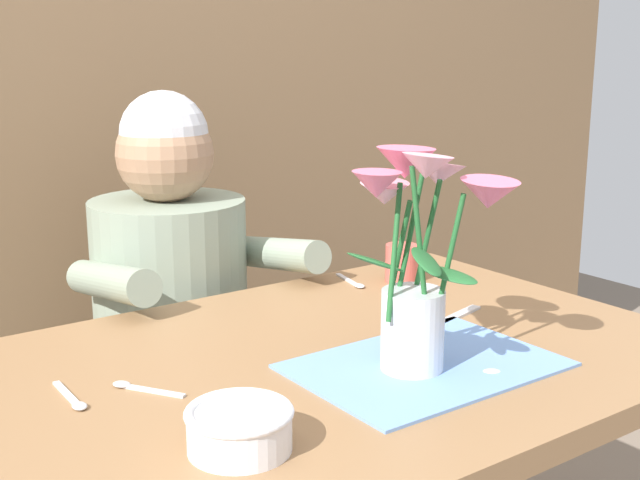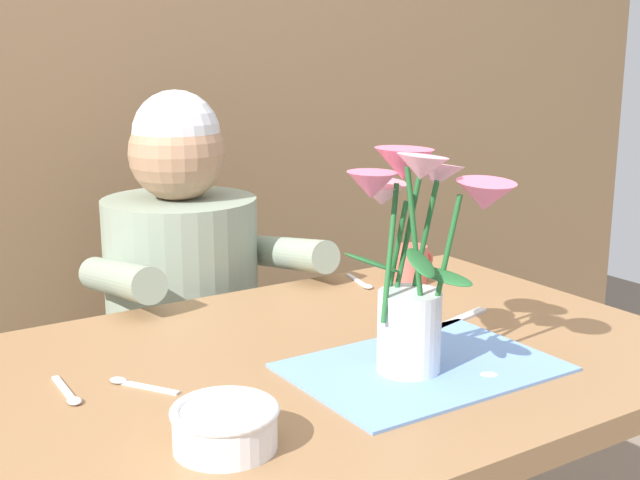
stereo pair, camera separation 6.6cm
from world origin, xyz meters
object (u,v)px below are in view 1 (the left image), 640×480
(flower_vase, at_px, (418,249))
(dinner_knife, at_px, (450,319))
(ceramic_bowl, at_px, (239,427))
(coffee_cup, at_px, (402,263))
(seated_person, at_px, (174,347))

(flower_vase, relative_size, dinner_knife, 1.80)
(flower_vase, xyz_separation_m, ceramic_bowl, (-0.35, -0.06, -0.16))
(ceramic_bowl, distance_m, coffee_cup, 0.79)
(seated_person, height_order, ceramic_bowl, seated_person)
(flower_vase, relative_size, ceramic_bowl, 2.52)
(flower_vase, height_order, dinner_knife, flower_vase)
(coffee_cup, bearing_deg, ceramic_bowl, -145.84)
(flower_vase, height_order, ceramic_bowl, flower_vase)
(seated_person, distance_m, coffee_cup, 0.55)
(dinner_knife, distance_m, coffee_cup, 0.26)
(seated_person, bearing_deg, coffee_cup, -41.82)
(ceramic_bowl, bearing_deg, dinner_knife, 19.97)
(coffee_cup, bearing_deg, seated_person, 135.03)
(seated_person, bearing_deg, flower_vase, -82.94)
(dinner_knife, bearing_deg, ceramic_bowl, -174.04)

